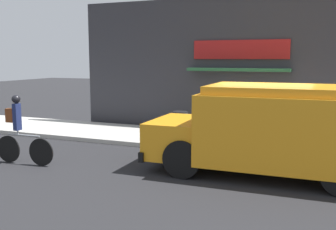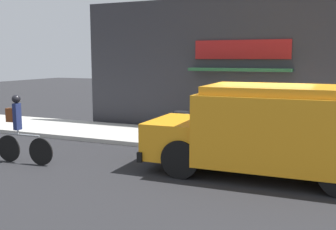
{
  "view_description": "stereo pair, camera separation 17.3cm",
  "coord_description": "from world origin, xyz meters",
  "views": [
    {
      "loc": [
        1.63,
        -10.68,
        2.74
      ],
      "look_at": [
        -2.69,
        -0.2,
        1.1
      ],
      "focal_mm": 42.0,
      "sensor_mm": 36.0,
      "label": 1
    },
    {
      "loc": [
        1.79,
        -10.62,
        2.74
      ],
      "look_at": [
        -2.69,
        -0.2,
        1.1
      ],
      "focal_mm": 42.0,
      "sensor_mm": 36.0,
      "label": 2
    }
  ],
  "objects": [
    {
      "name": "trash_bin",
      "position": [
        -3.17,
        2.13,
        0.52
      ],
      "size": [
        0.53,
        0.53,
        0.75
      ],
      "color": "#38383D",
      "rests_on": "sidewalk"
    },
    {
      "name": "school_bus",
      "position": [
        0.55,
        -1.43,
        1.12
      ],
      "size": [
        5.54,
        2.73,
        2.12
      ],
      "rotation": [
        0.0,
        0.0,
        0.02
      ],
      "color": "orange",
      "rests_on": "ground_plane"
    },
    {
      "name": "storefront",
      "position": [
        -0.03,
        3.28,
        2.46
      ],
      "size": [
        15.21,
        0.78,
        4.91
      ],
      "color": "#2D2D33",
      "rests_on": "ground_plane"
    },
    {
      "name": "ground_plane",
      "position": [
        0.0,
        0.0,
        0.0
      ],
      "size": [
        70.0,
        70.0,
        0.0
      ],
      "primitive_type": "plane",
      "color": "#232326"
    },
    {
      "name": "cyclist",
      "position": [
        -5.75,
        -2.88,
        0.86
      ],
      "size": [
        1.76,
        0.22,
        1.81
      ],
      "rotation": [
        0.0,
        0.0,
        0.05
      ],
      "color": "black",
      "rests_on": "ground_plane"
    },
    {
      "name": "sidewalk",
      "position": [
        0.0,
        1.47,
        0.07
      ],
      "size": [
        28.0,
        2.94,
        0.14
      ],
      "color": "#ADAAA3",
      "rests_on": "ground_plane"
    }
  ]
}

